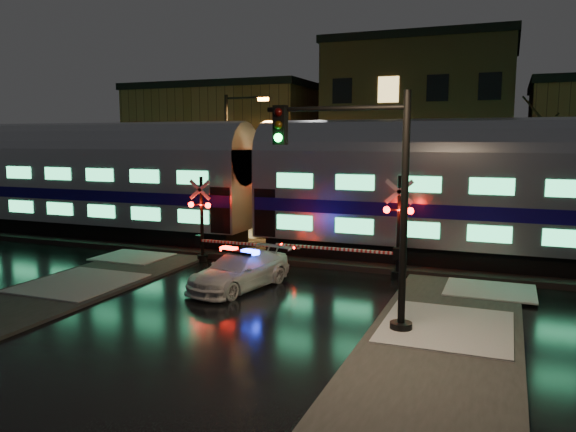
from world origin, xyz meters
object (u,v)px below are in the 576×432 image
at_px(police_car, 240,270).
at_px(crossing_signal_right, 389,237).
at_px(traffic_light, 366,206).
at_px(streetlight, 231,155).
at_px(crossing_signal_left, 208,228).

height_order(police_car, crossing_signal_right, crossing_signal_right).
relative_size(traffic_light, streetlight, 0.86).
bearing_deg(streetlight, traffic_light, -49.97).
bearing_deg(crossing_signal_right, police_car, -144.31).
distance_m(crossing_signal_right, crossing_signal_left, 7.85).
distance_m(crossing_signal_right, streetlight, 12.48).
relative_size(crossing_signal_right, traffic_light, 0.85).
bearing_deg(crossing_signal_right, streetlight, 146.57).
relative_size(crossing_signal_right, streetlight, 0.73).
xyz_separation_m(crossing_signal_right, traffic_light, (0.55, -6.04, 1.88)).
xyz_separation_m(traffic_light, streetlight, (-10.70, 12.74, 0.93)).
bearing_deg(crossing_signal_left, police_car, -46.56).
height_order(police_car, crossing_signal_left, crossing_signal_left).
bearing_deg(traffic_light, crossing_signal_right, 80.29).
bearing_deg(streetlight, crossing_signal_left, -71.11).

